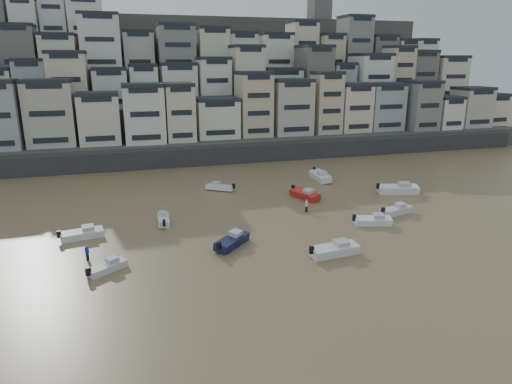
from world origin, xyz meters
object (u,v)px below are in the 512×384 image
object	(u,v)px
boat_b	(373,220)
boat_f	(163,219)
person_blue	(87,253)
person_pink	(307,206)
boat_j	(107,266)
boat_c	(232,239)
boat_k	(82,233)
boat_g	(398,188)
boat_h	(220,186)
boat_a	(334,248)
boat_d	(396,209)
boat_e	(305,193)
boat_i	(320,175)

from	to	relation	value
boat_b	boat_f	xyz separation A→B (m)	(-25.21, 8.00, -0.05)
person_blue	person_pink	xyz separation A→B (m)	(27.75, 8.13, 0.00)
boat_f	boat_j	xyz separation A→B (m)	(-6.58, -12.35, -0.04)
boat_b	boat_f	bearing A→B (deg)	179.15
boat_c	boat_k	world-z (taller)	boat_c
boat_g	boat_h	bearing A→B (deg)	175.23
boat_b	boat_f	size ratio (longest dim) A/B	1.08
boat_b	boat_j	bearing A→B (deg)	-155.45
boat_j	person_pink	world-z (taller)	person_pink
boat_a	boat_k	world-z (taller)	boat_a
boat_d	boat_e	distance (m)	13.64
boat_a	boat_i	bearing A→B (deg)	62.94
boat_f	person_blue	xyz separation A→B (m)	(-8.61, -9.09, 0.24)
boat_d	person_blue	bearing A→B (deg)	171.03
boat_i	person_pink	size ratio (longest dim) A/B	3.84
boat_e	boat_i	size ratio (longest dim) A/B	0.86
boat_b	person_pink	size ratio (longest dim) A/B	2.89
boat_a	boat_f	bearing A→B (deg)	131.72
boat_f	boat_j	distance (m)	13.99
boat_k	boat_j	bearing A→B (deg)	-83.52
boat_c	boat_h	xyz separation A→B (m)	(3.47, 22.60, -0.10)
boat_b	boat_i	xyz separation A→B (m)	(2.78, 22.33, 0.22)
boat_b	boat_h	size ratio (longest dim) A/B	1.03
boat_f	boat_d	bearing A→B (deg)	-96.34
boat_d	boat_h	bearing A→B (deg)	123.49
person_blue	boat_e	bearing A→B (deg)	25.21
person_blue	boat_k	bearing A→B (deg)	98.23
person_blue	person_pink	distance (m)	28.92
boat_c	boat_f	bearing A→B (deg)	79.55
boat_c	boat_e	size ratio (longest dim) A/B	0.98
boat_e	boat_j	world-z (taller)	boat_e
boat_a	boat_d	world-z (taller)	boat_a
boat_a	boat_g	bearing A→B (deg)	37.46
boat_c	boat_f	size ratio (longest dim) A/B	1.22
boat_i	person_pink	world-z (taller)	boat_i
person_blue	person_pink	bearing A→B (deg)	16.32
boat_h	boat_i	size ratio (longest dim) A/B	0.73
boat_j	boat_b	bearing A→B (deg)	-27.33
boat_e	boat_f	world-z (taller)	boat_e
boat_d	person_blue	size ratio (longest dim) A/B	3.06
boat_h	boat_i	xyz separation A→B (m)	(17.90, 1.33, 0.24)
boat_b	boat_f	distance (m)	26.45
boat_e	boat_f	distance (m)	21.91
boat_d	person_pink	size ratio (longest dim) A/B	3.06
boat_c	boat_f	distance (m)	11.67
boat_h	boat_i	world-z (taller)	boat_i
boat_k	person_pink	world-z (taller)	person_pink
boat_d	person_pink	xyz separation A→B (m)	(-11.28, 4.20, 0.14)
boat_k	person_blue	size ratio (longest dim) A/B	2.97
boat_a	boat_d	bearing A→B (deg)	29.88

